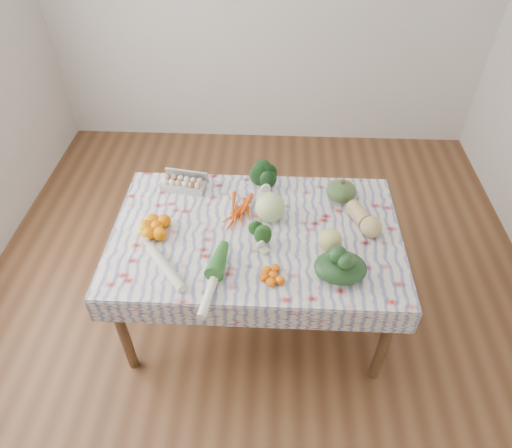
# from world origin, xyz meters

# --- Properties ---
(ground) EXTENTS (4.50, 4.50, 0.00)m
(ground) POSITION_xyz_m (0.00, 0.00, 0.00)
(ground) COLOR brown
(ground) RESTS_ON ground
(dining_table) EXTENTS (1.60, 1.00, 0.75)m
(dining_table) POSITION_xyz_m (0.00, 0.00, 0.68)
(dining_table) COLOR brown
(dining_table) RESTS_ON ground
(tablecloth) EXTENTS (1.66, 1.06, 0.01)m
(tablecloth) POSITION_xyz_m (0.00, 0.00, 0.76)
(tablecloth) COLOR silver
(tablecloth) RESTS_ON dining_table
(egg_carton) EXTENTS (0.29, 0.16, 0.07)m
(egg_carton) POSITION_xyz_m (-0.48, 0.36, 0.80)
(egg_carton) COLOR #A8A7A3
(egg_carton) RESTS_ON tablecloth
(carrot_bunch) EXTENTS (0.30, 0.28, 0.04)m
(carrot_bunch) POSITION_xyz_m (-0.11, 0.12, 0.78)
(carrot_bunch) COLOR #E5460B
(carrot_bunch) RESTS_ON tablecloth
(kale_bunch) EXTENTS (0.22, 0.20, 0.15)m
(kale_bunch) POSITION_xyz_m (0.02, 0.39, 0.84)
(kale_bunch) COLOR #133314
(kale_bunch) RESTS_ON tablecloth
(kabocha_squash) EXTENTS (0.19, 0.19, 0.12)m
(kabocha_squash) POSITION_xyz_m (0.51, 0.32, 0.82)
(kabocha_squash) COLOR #405A2D
(kabocha_squash) RESTS_ON tablecloth
(cabbage) EXTENTS (0.18, 0.18, 0.17)m
(cabbage) POSITION_xyz_m (0.08, 0.11, 0.85)
(cabbage) COLOR #BEDD89
(cabbage) RESTS_ON tablecloth
(butternut_squash) EXTENTS (0.22, 0.29, 0.12)m
(butternut_squash) POSITION_xyz_m (0.62, 0.07, 0.82)
(butternut_squash) COLOR tan
(butternut_squash) RESTS_ON tablecloth
(orange_cluster) EXTENTS (0.25, 0.25, 0.08)m
(orange_cluster) POSITION_xyz_m (-0.56, -0.03, 0.80)
(orange_cluster) COLOR orange
(orange_cluster) RESTS_ON tablecloth
(broccoli) EXTENTS (0.18, 0.18, 0.10)m
(broccoli) POSITION_xyz_m (0.01, -0.11, 0.81)
(broccoli) COLOR #205019
(broccoli) RESTS_ON tablecloth
(mandarin_cluster) EXTENTS (0.21, 0.21, 0.05)m
(mandarin_cluster) POSITION_xyz_m (0.10, -0.34, 0.79)
(mandarin_cluster) COLOR orange
(mandarin_cluster) RESTS_ON tablecloth
(grapefruit) EXTENTS (0.13, 0.13, 0.13)m
(grapefruit) POSITION_xyz_m (0.41, -0.12, 0.83)
(grapefruit) COLOR #C0C268
(grapefruit) RESTS_ON tablecloth
(spinach_bag) EXTENTS (0.32, 0.27, 0.12)m
(spinach_bag) POSITION_xyz_m (0.45, -0.31, 0.82)
(spinach_bag) COLOR #173417
(spinach_bag) RESTS_ON tablecloth
(daikon) EXTENTS (0.28, 0.33, 0.05)m
(daikon) POSITION_xyz_m (-0.46, -0.32, 0.79)
(daikon) COLOR beige
(daikon) RESTS_ON tablecloth
(leek) EXTENTS (0.12, 0.46, 0.05)m
(leek) POSITION_xyz_m (-0.20, -0.40, 0.79)
(leek) COLOR white
(leek) RESTS_ON tablecloth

